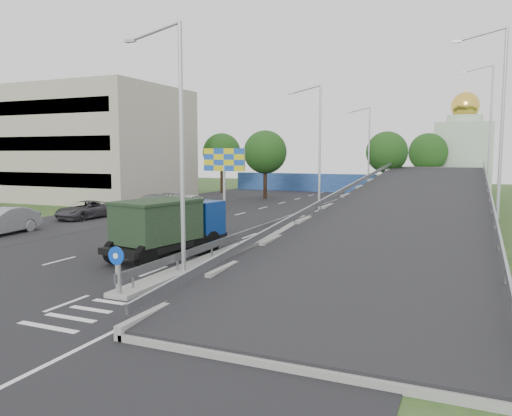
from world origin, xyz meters
The scene contains 23 objects.
ground centered at (0.00, 0.00, 0.00)m, with size 160.00×160.00×0.00m, color #2D4C1E.
road_surface centered at (-3.00, 20.00, 0.00)m, with size 26.00×90.00×0.04m, color black.
parking_strip centered at (-16.00, 20.00, 0.00)m, with size 8.00×90.00×0.05m, color black.
median centered at (0.00, 24.00, 0.10)m, with size 1.00×44.00×0.20m, color gray.
overpass_ramp centered at (7.50, 24.00, 1.75)m, with size 10.00×50.00×3.50m.
median_guardrail centered at (0.00, 24.00, 0.75)m, with size 0.09×44.00×0.71m.
sign_bollard centered at (0.00, 2.17, 1.03)m, with size 0.64×0.23×1.67m.
lamp_post_near centered at (0.11, 6.00, 5.81)m, with size 2.74×0.18×10.08m.
lamp_post_mid centered at (0.11, 26.00, 5.81)m, with size 2.74×0.18×10.08m.
lamp_post_far centered at (0.11, 46.00, 5.81)m, with size 2.74×0.18×10.08m.
beige_building centered at (-30.00, 32.00, 6.00)m, with size 24.00×14.00×12.00m, color #A9A58D.
blue_wall centered at (-4.00, 52.00, 1.20)m, with size 30.00×0.50×2.40m, color navy.
church centered at (10.00, 60.00, 5.31)m, with size 7.00×7.00×13.80m.
billboard centered at (-9.00, 28.00, 4.19)m, with size 4.00×0.24×5.50m.
tree_left_mid centered at (-10.00, 40.00, 5.18)m, with size 4.80×4.80×7.60m.
tree_median_far centered at (2.00, 48.00, 5.18)m, with size 4.80×4.80×7.60m.
tree_left_far centered at (-18.00, 45.00, 5.18)m, with size 4.80×4.80×7.60m.
tree_ramp_far centered at (6.00, 55.00, 5.18)m, with size 4.80×4.80×7.60m.
dump_truck centered at (-2.32, 8.96, 1.58)m, with size 3.48×6.81×2.86m.
parked_car_b centered at (-15.60, 10.34, 0.86)m, with size 1.82×5.22×1.72m, color gray.
parked_car_c centered at (-16.25, 18.50, 0.69)m, with size 2.30×4.99×1.39m, color #353339.
parked_car_d centered at (-13.64, 23.46, 0.80)m, with size 2.23×5.48×1.59m, color gray.
parked_car_e centered at (-12.52, 27.68, 0.68)m, with size 1.60×3.98×1.36m, color silver.
Camera 1 is at (11.13, -11.47, 5.06)m, focal length 35.00 mm.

